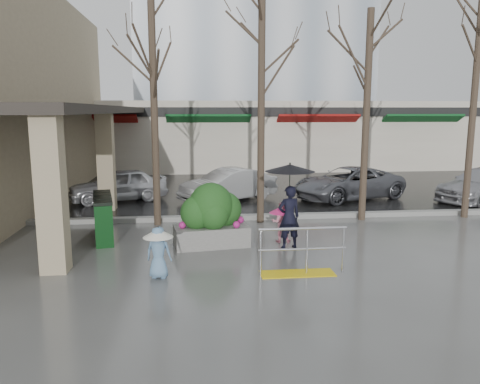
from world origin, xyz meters
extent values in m
plane|color=#51514F|center=(0.00, 0.00, 0.00)|extent=(120.00, 120.00, 0.00)
cube|color=black|center=(0.00, 22.00, 0.01)|extent=(120.00, 36.00, 0.01)
cube|color=gray|center=(0.00, 4.00, 0.07)|extent=(120.00, 0.30, 0.15)
cube|color=#2D2823|center=(-4.80, 8.00, 3.62)|extent=(2.80, 18.00, 0.25)
cube|color=tan|center=(-3.90, -0.50, 1.75)|extent=(0.55, 0.55, 3.50)
cube|color=tan|center=(-3.90, 6.00, 1.75)|extent=(0.55, 0.55, 3.50)
cube|color=beige|center=(2.00, 18.00, 2.00)|extent=(34.00, 6.00, 4.00)
cube|color=maroon|center=(-6.00, 15.10, 2.85)|extent=(4.50, 1.68, 0.87)
cube|color=#0F4C1E|center=(0.00, 15.10, 2.85)|extent=(4.50, 1.68, 0.87)
cube|color=maroon|center=(6.00, 15.10, 2.85)|extent=(4.50, 1.68, 0.87)
cube|color=#0F4C1E|center=(12.00, 15.10, 2.85)|extent=(4.50, 1.68, 0.87)
cube|color=black|center=(2.00, 15.10, 3.40)|extent=(34.00, 0.35, 0.50)
cube|color=#8C99A8|center=(4.00, 30.00, 12.50)|extent=(18.00, 12.00, 25.00)
cube|color=yellow|center=(1.30, -1.20, 0.01)|extent=(1.60, 0.50, 0.02)
cylinder|color=silver|center=(0.50, -1.20, 0.50)|extent=(0.05, 0.05, 1.00)
cylinder|color=silver|center=(1.50, -1.20, 0.50)|extent=(0.05, 0.05, 1.00)
cylinder|color=silver|center=(2.30, -1.20, 0.50)|extent=(0.05, 0.05, 1.00)
cylinder|color=silver|center=(1.40, -1.20, 1.00)|extent=(1.90, 0.06, 0.06)
cylinder|color=silver|center=(1.40, -1.20, 0.55)|extent=(1.90, 0.04, 0.04)
cylinder|color=#382B21|center=(-2.00, 3.60, 3.40)|extent=(0.22, 0.22, 6.80)
cylinder|color=#382B21|center=(1.20, 3.60, 3.50)|extent=(0.22, 0.22, 7.00)
cylinder|color=#382B21|center=(4.50, 3.60, 3.25)|extent=(0.22, 0.22, 6.50)
cylinder|color=#382B21|center=(8.00, 3.60, 3.60)|extent=(0.22, 0.22, 7.20)
imported|color=black|center=(1.51, 0.72, 0.81)|extent=(0.65, 0.50, 1.61)
cylinder|color=black|center=(1.51, 0.72, 1.64)|extent=(0.02, 0.02, 1.02)
cone|color=black|center=(1.51, 0.72, 2.06)|extent=(1.26, 1.26, 0.18)
sphere|color=black|center=(1.51, 0.72, 2.17)|extent=(0.05, 0.05, 0.05)
imported|color=pink|center=(1.43, 1.31, 0.54)|extent=(0.59, 0.50, 1.07)
cylinder|color=black|center=(1.43, 1.31, 0.73)|extent=(0.02, 0.02, 0.47)
cone|color=#F7277F|center=(1.43, 1.31, 0.88)|extent=(0.66, 0.66, 0.18)
sphere|color=black|center=(1.43, 1.31, 0.99)|extent=(0.05, 0.05, 0.05)
imported|color=#658EB5|center=(-1.64, -1.12, 0.55)|extent=(0.60, 0.47, 1.09)
cylinder|color=black|center=(-1.64, -1.12, 0.80)|extent=(0.02, 0.02, 0.51)
cone|color=white|center=(-1.64, -1.12, 0.97)|extent=(0.64, 0.64, 0.18)
sphere|color=black|center=(-1.64, -1.12, 1.08)|extent=(0.05, 0.05, 0.05)
cube|color=gray|center=(-0.45, 1.15, 0.26)|extent=(2.00, 1.20, 0.52)
ellipsoid|color=#1C4616|center=(-0.45, 1.15, 1.04)|extent=(1.15, 1.04, 1.21)
sphere|color=#1C4616|center=(-0.82, 1.05, 0.90)|extent=(0.83, 0.83, 0.83)
sphere|color=#1C4616|center=(-0.08, 1.31, 0.92)|extent=(0.88, 0.88, 0.88)
cube|color=#0C3713|center=(-3.20, 1.37, 0.55)|extent=(0.53, 0.53, 1.09)
cube|color=black|center=(-3.20, 1.37, 1.14)|extent=(0.56, 0.56, 0.08)
cube|color=black|center=(-3.30, 1.91, 0.55)|extent=(0.53, 0.53, 1.09)
cube|color=black|center=(-3.30, 1.91, 1.14)|extent=(0.56, 0.56, 0.08)
cube|color=#0C3820|center=(-3.41, 2.45, 0.55)|extent=(0.53, 0.53, 1.09)
cube|color=black|center=(-3.41, 2.45, 1.14)|extent=(0.56, 0.56, 0.08)
cube|color=black|center=(-3.52, 2.98, 0.55)|extent=(0.53, 0.53, 1.09)
cube|color=black|center=(-3.52, 2.98, 1.14)|extent=(0.56, 0.56, 0.08)
imported|color=silver|center=(-3.77, 7.60, 0.63)|extent=(3.98, 2.55, 1.26)
imported|color=silver|center=(0.46, 7.17, 0.63)|extent=(4.00, 2.99, 1.26)
imported|color=slate|center=(5.23, 7.15, 0.63)|extent=(4.98, 3.55, 1.26)
camera|label=1|loc=(-0.91, -10.62, 3.46)|focal=35.00mm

